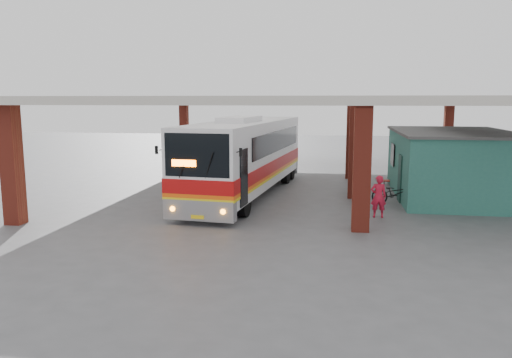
{
  "coord_description": "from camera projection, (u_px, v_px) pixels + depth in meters",
  "views": [
    {
      "loc": [
        2.08,
        -20.31,
        4.52
      ],
      "look_at": [
        -1.16,
        0.0,
        1.25
      ],
      "focal_mm": 35.0,
      "sensor_mm": 36.0,
      "label": 1
    }
  ],
  "objects": [
    {
      "name": "brick_columns",
      "position": [
        322.0,
        147.0,
        25.16
      ],
      "size": [
        20.1,
        21.6,
        4.35
      ],
      "color": "#9B3021",
      "rests_on": "ground"
    },
    {
      "name": "pedestrian",
      "position": [
        378.0,
        196.0,
        19.28
      ],
      "size": [
        0.63,
        0.43,
        1.66
      ],
      "primitive_type": "imported",
      "rotation": [
        0.0,
        0.0,
        3.2
      ],
      "color": "red",
      "rests_on": "ground"
    },
    {
      "name": "red_chair",
      "position": [
        389.0,
        178.0,
        26.75
      ],
      "size": [
        0.46,
        0.46,
        0.79
      ],
      "rotation": [
        0.0,
        0.0,
        -0.1
      ],
      "color": "red",
      "rests_on": "ground"
    },
    {
      "name": "ground",
      "position": [
        283.0,
        209.0,
        20.84
      ],
      "size": [
        90.0,
        90.0,
        0.0
      ],
      "primitive_type": "plane",
      "color": "#515154",
      "rests_on": "ground"
    },
    {
      "name": "canopy_roof",
      "position": [
        306.0,
        100.0,
        26.4
      ],
      "size": [
        21.0,
        23.0,
        0.3
      ],
      "primitive_type": "cube",
      "color": "beige",
      "rests_on": "brick_columns"
    },
    {
      "name": "shop_building",
      "position": [
        452.0,
        164.0,
        23.33
      ],
      "size": [
        5.2,
        8.2,
        3.11
      ],
      "color": "#2C6F65",
      "rests_on": "ground"
    },
    {
      "name": "motorcycle",
      "position": [
        396.0,
        193.0,
        21.5
      ],
      "size": [
        2.14,
        1.13,
        1.07
      ],
      "primitive_type": "imported",
      "rotation": [
        0.0,
        0.0,
        1.36
      ],
      "color": "black",
      "rests_on": "ground"
    },
    {
      "name": "coach_bus",
      "position": [
        246.0,
        156.0,
        23.75
      ],
      "size": [
        3.99,
        13.15,
        3.78
      ],
      "rotation": [
        0.0,
        0.0,
        -0.1
      ],
      "color": "white",
      "rests_on": "ground"
    }
  ]
}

